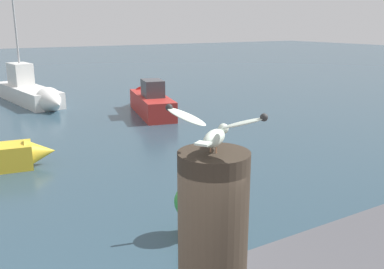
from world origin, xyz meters
The scene contains 5 objects.
mooring_post centered at (1.16, -0.47, 2.07)m, with size 0.43×0.43×1.08m, color #382D23.
seagull centered at (1.17, -0.47, 2.74)m, with size 0.42×0.58×0.26m.
boat_red centered at (6.63, 12.06, 0.44)m, with size 1.92×4.38×1.39m.
boat_white centered at (3.11, 16.29, 0.47)m, with size 2.04×6.06×5.13m.
channel_buoy centered at (3.02, 2.89, 0.48)m, with size 0.56×0.56×1.33m.
Camera 1 is at (-0.15, -2.41, 3.34)m, focal length 39.23 mm.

